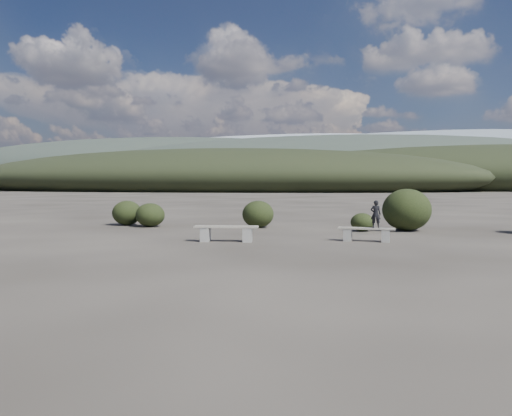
# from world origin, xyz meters

# --- Properties ---
(ground) EXTENTS (1200.00, 1200.00, 0.00)m
(ground) POSITION_xyz_m (0.00, 0.00, 0.00)
(ground) COLOR #28241F
(ground) RESTS_ON ground
(bench_left) EXTENTS (2.01, 0.61, 0.49)m
(bench_left) POSITION_xyz_m (-1.67, 4.34, 0.30)
(bench_left) COLOR gray
(bench_left) RESTS_ON ground
(bench_right) EXTENTS (1.76, 0.54, 0.43)m
(bench_right) POSITION_xyz_m (2.61, 5.15, 0.26)
(bench_right) COLOR gray
(bench_right) RESTS_ON ground
(seated_person) EXTENTS (0.32, 0.23, 0.85)m
(seated_person) POSITION_xyz_m (2.88, 5.13, 0.86)
(seated_person) COLOR black
(seated_person) RESTS_ON bench_right
(shrub_a) EXTENTS (1.20, 1.20, 0.98)m
(shrub_a) POSITION_xyz_m (-5.97, 8.80, 0.49)
(shrub_a) COLOR black
(shrub_a) RESTS_ON ground
(shrub_b) EXTENTS (1.28, 1.28, 1.10)m
(shrub_b) POSITION_xyz_m (-1.52, 9.20, 0.55)
(shrub_b) COLOR black
(shrub_b) RESTS_ON ground
(shrub_c) EXTENTS (0.86, 0.86, 0.69)m
(shrub_c) POSITION_xyz_m (2.58, 8.40, 0.34)
(shrub_c) COLOR black
(shrub_c) RESTS_ON ground
(shrub_d) EXTENTS (1.82, 1.82, 1.59)m
(shrub_d) POSITION_xyz_m (4.25, 8.96, 0.80)
(shrub_d) COLOR black
(shrub_d) RESTS_ON ground
(shrub_f) EXTENTS (1.24, 1.24, 1.05)m
(shrub_f) POSITION_xyz_m (-7.25, 9.37, 0.53)
(shrub_f) COLOR black
(shrub_f) RESTS_ON ground
(mountain_ridges) EXTENTS (500.00, 400.00, 56.00)m
(mountain_ridges) POSITION_xyz_m (-7.48, 339.06, 10.84)
(mountain_ridges) COLOR black
(mountain_ridges) RESTS_ON ground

